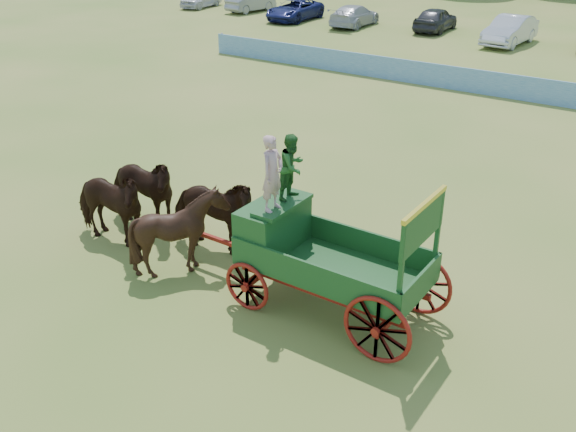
% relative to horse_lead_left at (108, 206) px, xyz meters
% --- Properties ---
extents(ground, '(160.00, 160.00, 0.00)m').
position_rel_horse_lead_left_xyz_m(ground, '(1.96, 0.61, -1.01)').
color(ground, olive).
rests_on(ground, ground).
extents(horse_lead_left, '(2.48, 1.33, 2.01)m').
position_rel_horse_lead_left_xyz_m(horse_lead_left, '(0.00, 0.00, 0.00)').
color(horse_lead_left, black).
rests_on(horse_lead_left, ground).
extents(horse_lead_right, '(2.46, 1.27, 2.01)m').
position_rel_horse_lead_left_xyz_m(horse_lead_right, '(0.00, 1.10, 0.00)').
color(horse_lead_right, black).
rests_on(horse_lead_right, ground).
extents(horse_wheel_left, '(2.09, 1.92, 2.02)m').
position_rel_horse_lead_left_xyz_m(horse_wheel_left, '(2.40, 0.00, 0.00)').
color(horse_wheel_left, black).
rests_on(horse_wheel_left, ground).
extents(horse_wheel_right, '(2.56, 1.55, 2.01)m').
position_rel_horse_lead_left_xyz_m(horse_wheel_right, '(2.40, 1.10, 0.00)').
color(horse_wheel_right, black).
rests_on(horse_wheel_right, ground).
extents(farm_dray, '(6.00, 2.00, 3.71)m').
position_rel_horse_lead_left_xyz_m(farm_dray, '(5.38, 0.56, 0.56)').
color(farm_dray, '#9C240F').
rests_on(farm_dray, ground).
extents(sponsor_banner, '(26.00, 0.08, 1.05)m').
position_rel_horse_lead_left_xyz_m(sponsor_banner, '(0.96, 18.61, -0.48)').
color(sponsor_banner, '#1E67A5').
rests_on(sponsor_banner, ground).
extents(parked_cars, '(36.48, 6.74, 1.64)m').
position_rel_horse_lead_left_xyz_m(parked_cars, '(-5.05, 30.56, -0.27)').
color(parked_cars, silver).
rests_on(parked_cars, ground).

